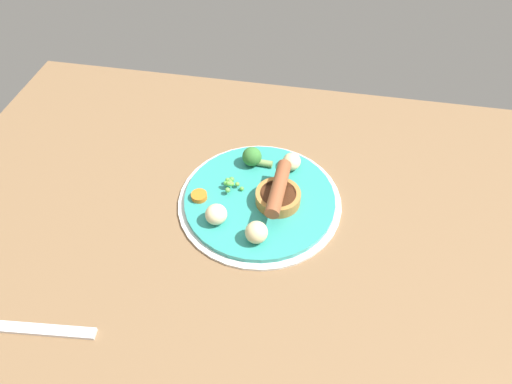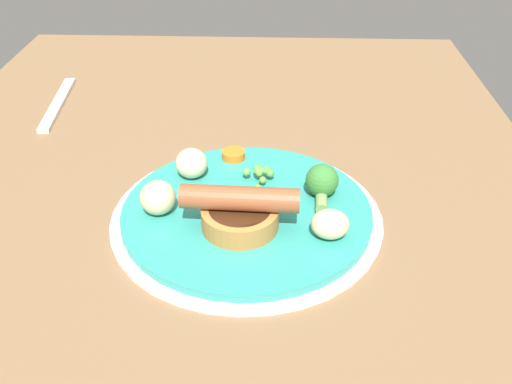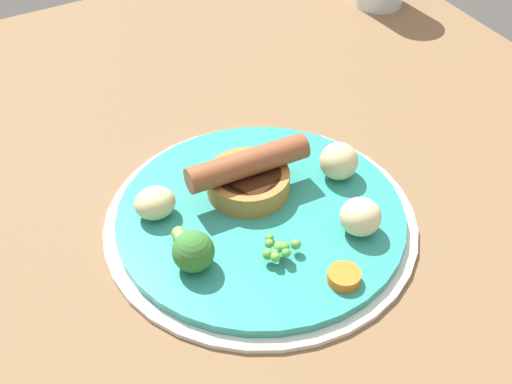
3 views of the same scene
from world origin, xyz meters
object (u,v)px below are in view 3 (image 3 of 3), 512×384
Objects in this scene: pea_pile at (279,248)px; potato_chunk_0 at (360,217)px; broccoli_floret_near at (192,250)px; potato_chunk_1 at (155,203)px; potato_chunk_2 at (339,161)px; carrot_slice_0 at (344,277)px; dinner_plate at (261,220)px; sausage_pudding at (248,175)px.

potato_chunk_0 is (-0.69, -7.83, 0.66)cm from pea_pile.
potato_chunk_1 is at bearing -173.92° from broccoli_floret_near.
carrot_slice_0 is at bearing 148.57° from potato_chunk_2.
carrot_slice_0 is (-4.92, -3.37, -0.57)cm from pea_pile.
sausage_pudding reaches higher than dinner_plate.
sausage_pudding is at bearing 75.71° from potato_chunk_2.
sausage_pudding is 10.37cm from broccoli_floret_near.
carrot_slice_0 is at bearing 133.47° from potato_chunk_0.
potato_chunk_0 reaches higher than potato_chunk_1.
pea_pile reaches higher than carrot_slice_0.
broccoli_floret_near is 1.51× the size of potato_chunk_1.
sausage_pudding is 3.19× the size of potato_chunk_2.
broccoli_floret_near reaches higher than potato_chunk_0.
potato_chunk_1 is (7.15, 0.38, -0.25)cm from broccoli_floret_near.
potato_chunk_2 is 1.33× the size of carrot_slice_0.
potato_chunk_1 is at bearing 79.04° from potato_chunk_2.
potato_chunk_1 is (1.19, 8.87, -0.48)cm from sausage_pudding.
broccoli_floret_near and potato_chunk_2 have the same top height.
sausage_pudding is at bearing -11.27° from pea_pile.
potato_chunk_0 is at bearing -132.94° from dinner_plate.
potato_chunk_2 is (3.76, -17.10, 0.12)cm from broccoli_floret_near.
potato_chunk_2 is (-3.39, -17.49, 0.37)cm from potato_chunk_1.
broccoli_floret_near is 2.05× the size of carrot_slice_0.
potato_chunk_0 is (-3.43, -14.58, 0.02)cm from broccoli_floret_near.
broccoli_floret_near is (-2.69, 8.00, 2.53)cm from dinner_plate.
potato_chunk_0 is 6.27cm from carrot_slice_0.
potato_chunk_2 is at bearing 105.41° from broccoli_floret_near.
broccoli_floret_near is 1.55× the size of potato_chunk_0.
sausage_pudding is 3.22× the size of pea_pile.
broccoli_floret_near is 7.17cm from potato_chunk_1.
pea_pile is at bearing 34.45° from carrot_slice_0.
potato_chunk_0 is at bearing 79.75° from broccoli_floret_near.
dinner_plate is 5.06× the size of broccoli_floret_near.
dinner_plate is at bearing 47.06° from potato_chunk_0.
potato_chunk_1 reaches higher than dinner_plate.
dinner_plate is 4.30cm from sausage_pudding.
sausage_pudding is at bearing 128.10° from broccoli_floret_near.
potato_chunk_1 is (4.46, 8.39, 2.28)cm from dinner_plate.
potato_chunk_2 reaches higher than dinner_plate.
pea_pile is at bearing -144.23° from potato_chunk_1.
potato_chunk_0 is at bearing -125.27° from potato_chunk_1.
dinner_plate is 7.77× the size of potato_chunk_2.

